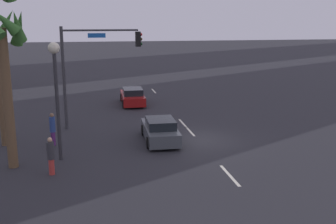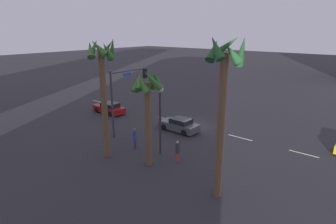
{
  "view_description": "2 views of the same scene",
  "coord_description": "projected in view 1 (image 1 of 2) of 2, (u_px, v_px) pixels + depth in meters",
  "views": [
    {
      "loc": [
        -21.66,
        5.93,
        6.87
      ],
      "look_at": [
        1.65,
        1.46,
        1.37
      ],
      "focal_mm": 42.72,
      "sensor_mm": 36.0,
      "label": 1
    },
    {
      "loc": [
        -16.14,
        24.0,
        10.1
      ],
      "look_at": [
        2.35,
        1.45,
        1.45
      ],
      "focal_mm": 29.8,
      "sensor_mm": 36.0,
      "label": 2
    }
  ],
  "objects": [
    {
      "name": "car_2",
      "position": [
        160.0,
        130.0,
        23.03
      ],
      "size": [
        4.23,
        1.93,
        1.36
      ],
      "color": "#474C51",
      "rests_on": "ground_plane"
    },
    {
      "name": "lane_stripe_5",
      "position": [
        154.0,
        91.0,
        39.39
      ],
      "size": [
        2.49,
        0.14,
        0.01
      ],
      "primitive_type": "cube",
      "color": "silver",
      "rests_on": "ground_plane"
    },
    {
      "name": "lane_stripe_3",
      "position": [
        190.0,
        131.0,
        25.16
      ],
      "size": [
        2.17,
        0.14,
        0.01
      ],
      "primitive_type": "cube",
      "color": "silver",
      "rests_on": "ground_plane"
    },
    {
      "name": "streetlamp",
      "position": [
        56.0,
        78.0,
        19.21
      ],
      "size": [
        0.56,
        0.56,
        5.85
      ],
      "color": "#2D2D33",
      "rests_on": "ground_plane"
    },
    {
      "name": "pedestrian_0",
      "position": [
        51.0,
        155.0,
        17.97
      ],
      "size": [
        0.43,
        0.43,
        1.75
      ],
      "color": "#BF3833",
      "rests_on": "ground_plane"
    },
    {
      "name": "traffic_signal",
      "position": [
        90.0,
        60.0,
        25.25
      ],
      "size": [
        0.48,
        5.14,
        6.48
      ],
      "color": "#38383D",
      "rests_on": "ground_plane"
    },
    {
      "name": "lane_stripe_2",
      "position": [
        230.0,
        175.0,
        18.05
      ],
      "size": [
        2.52,
        0.14,
        0.01
      ],
      "primitive_type": "cube",
      "color": "silver",
      "rests_on": "ground_plane"
    },
    {
      "name": "car_1",
      "position": [
        133.0,
        97.0,
        33.14
      ],
      "size": [
        4.41,
        1.92,
        1.37
      ],
      "color": "maroon",
      "rests_on": "ground_plane"
    },
    {
      "name": "lane_stripe_4",
      "position": [
        183.0,
        123.0,
        27.12
      ],
      "size": [
        2.23,
        0.14,
        0.01
      ],
      "primitive_type": "cube",
      "color": "silver",
      "rests_on": "ground_plane"
    },
    {
      "name": "ground_plane",
      "position": [
        198.0,
        140.0,
        23.36
      ],
      "size": [
        220.0,
        220.0,
        0.0
      ],
      "primitive_type": "plane",
      "color": "#28282D"
    },
    {
      "name": "pedestrian_1",
      "position": [
        53.0,
        128.0,
        22.19
      ],
      "size": [
        0.35,
        0.35,
        1.85
      ],
      "color": "#59266B",
      "rests_on": "ground_plane"
    },
    {
      "name": "palm_tree_0",
      "position": [
        4.0,
        48.0,
        17.86
      ],
      "size": [
        2.59,
        2.49,
        7.66
      ],
      "color": "brown",
      "rests_on": "ground_plane"
    }
  ]
}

